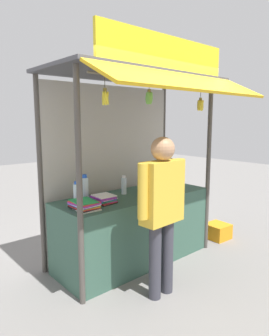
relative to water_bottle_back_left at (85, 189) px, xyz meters
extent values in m
plane|color=slate|center=(0.64, -0.17, -1.04)|extent=(20.00, 20.00, 0.00)
cube|color=#385B4C|center=(0.64, -0.17, -0.60)|extent=(2.09, 0.77, 0.89)
cylinder|color=#4C4742|center=(-0.40, -0.55, 0.14)|extent=(0.06, 0.06, 2.35)
cylinder|color=#4C4742|center=(1.68, -0.55, 0.14)|extent=(0.06, 0.06, 2.35)
cylinder|color=#4C4742|center=(-0.40, 0.32, 0.14)|extent=(0.06, 0.06, 2.35)
cylinder|color=#4C4742|center=(1.68, 0.32, 0.14)|extent=(0.06, 0.06, 2.35)
cube|color=#B7B2A8|center=(0.64, 0.32, 0.11)|extent=(2.04, 0.04, 2.30)
cube|color=#3F3F44|center=(0.64, -0.22, 1.33)|extent=(2.29, 1.07, 0.04)
cube|color=gold|center=(0.64, -1.00, 1.20)|extent=(2.25, 0.51, 0.26)
cube|color=yellow|center=(0.64, -0.70, 1.53)|extent=(1.88, 0.04, 0.35)
cylinder|color=#59544C|center=(0.64, -0.65, 1.23)|extent=(1.98, 0.02, 0.02)
cylinder|color=silver|center=(0.00, 0.00, -0.01)|extent=(0.09, 0.09, 0.28)
cylinder|color=blue|center=(0.00, 0.00, 0.15)|extent=(0.06, 0.06, 0.04)
cylinder|color=silver|center=(0.83, -0.13, -0.01)|extent=(0.09, 0.09, 0.28)
cylinder|color=blue|center=(0.83, -0.13, 0.15)|extent=(0.06, 0.06, 0.04)
cylinder|color=silver|center=(0.56, -0.05, -0.04)|extent=(0.07, 0.07, 0.22)
cylinder|color=white|center=(0.56, -0.05, 0.08)|extent=(0.04, 0.04, 0.03)
cylinder|color=silver|center=(1.39, -0.01, -0.02)|extent=(0.08, 0.08, 0.26)
cylinder|color=white|center=(1.39, -0.01, 0.13)|extent=(0.05, 0.05, 0.04)
cylinder|color=silver|center=(-0.14, -0.05, -0.03)|extent=(0.07, 0.07, 0.23)
cylinder|color=blue|center=(-0.14, -0.05, 0.10)|extent=(0.05, 0.05, 0.03)
cube|color=black|center=(1.00, -0.27, -0.14)|extent=(0.22, 0.24, 0.01)
cube|color=blue|center=(1.01, -0.28, -0.13)|extent=(0.22, 0.24, 0.01)
cube|color=yellow|center=(0.99, -0.27, -0.12)|extent=(0.24, 0.26, 0.01)
cube|color=red|center=(1.00, -0.27, -0.11)|extent=(0.23, 0.26, 0.01)
cube|color=white|center=(1.01, -0.28, -0.11)|extent=(0.22, 0.25, 0.01)
cube|color=white|center=(-0.18, -0.30, -0.14)|extent=(0.25, 0.31, 0.01)
cube|color=black|center=(-0.19, -0.29, -0.13)|extent=(0.25, 0.31, 0.01)
cube|color=red|center=(-0.20, -0.30, -0.12)|extent=(0.24, 0.31, 0.01)
cube|color=yellow|center=(-0.18, -0.29, -0.11)|extent=(0.25, 0.32, 0.01)
cube|color=blue|center=(-0.19, -0.29, -0.10)|extent=(0.24, 0.31, 0.01)
cube|color=white|center=(-0.19, -0.30, -0.09)|extent=(0.24, 0.30, 0.01)
cube|color=purple|center=(-0.20, -0.30, -0.08)|extent=(0.26, 0.32, 0.01)
cube|color=red|center=(-0.19, -0.29, -0.07)|extent=(0.26, 0.32, 0.01)
cube|color=green|center=(-0.20, -0.29, -0.06)|extent=(0.26, 0.32, 0.01)
cube|color=purple|center=(0.75, -0.47, -0.14)|extent=(0.24, 0.26, 0.01)
cube|color=blue|center=(0.76, -0.48, -0.13)|extent=(0.22, 0.25, 0.01)
cube|color=blue|center=(0.75, -0.49, -0.12)|extent=(0.25, 0.27, 0.01)
cube|color=green|center=(0.74, -0.49, -0.12)|extent=(0.24, 0.27, 0.01)
cube|color=black|center=(0.75, -0.48, -0.11)|extent=(0.23, 0.25, 0.01)
cube|color=purple|center=(0.76, -0.47, -0.10)|extent=(0.24, 0.27, 0.01)
cube|color=black|center=(0.11, -0.24, -0.14)|extent=(0.24, 0.26, 0.01)
cube|color=red|center=(0.11, -0.24, -0.13)|extent=(0.24, 0.26, 0.01)
cube|color=purple|center=(0.12, -0.22, -0.12)|extent=(0.24, 0.25, 0.01)
cube|color=green|center=(0.11, -0.23, -0.11)|extent=(0.23, 0.24, 0.01)
cube|color=blue|center=(0.11, -0.22, -0.10)|extent=(0.24, 0.25, 0.01)
cube|color=white|center=(0.12, -0.23, -0.09)|extent=(0.24, 0.25, 0.01)
cube|color=purple|center=(0.11, -0.23, -0.08)|extent=(0.22, 0.24, 0.01)
cube|color=purple|center=(0.10, -0.22, -0.07)|extent=(0.22, 0.23, 0.01)
cube|color=white|center=(0.12, -0.22, -0.06)|extent=(0.23, 0.24, 0.01)
cylinder|color=#332D23|center=(1.32, -0.65, 1.15)|extent=(0.01, 0.01, 0.13)
cylinder|color=olive|center=(1.32, -0.65, 1.06)|extent=(0.04, 0.04, 0.04)
ellipsoid|color=yellow|center=(1.34, -0.65, 0.99)|extent=(0.04, 0.08, 0.15)
ellipsoid|color=yellow|center=(1.33, -0.64, 0.99)|extent=(0.07, 0.06, 0.15)
ellipsoid|color=yellow|center=(1.31, -0.63, 0.99)|extent=(0.07, 0.06, 0.15)
ellipsoid|color=yellow|center=(1.30, -0.65, 0.99)|extent=(0.04, 0.08, 0.15)
ellipsoid|color=yellow|center=(1.31, -0.67, 0.99)|extent=(0.06, 0.06, 0.15)
ellipsoid|color=yellow|center=(1.33, -0.67, 0.99)|extent=(0.07, 0.05, 0.15)
cylinder|color=#332D23|center=(-0.16, -0.65, 1.16)|extent=(0.01, 0.01, 0.11)
cylinder|color=olive|center=(-0.16, -0.65, 1.08)|extent=(0.04, 0.04, 0.04)
ellipsoid|color=yellow|center=(-0.14, -0.65, 1.01)|extent=(0.04, 0.07, 0.14)
ellipsoid|color=yellow|center=(-0.15, -0.64, 1.01)|extent=(0.06, 0.04, 0.14)
ellipsoid|color=yellow|center=(-0.17, -0.64, 1.01)|extent=(0.05, 0.05, 0.14)
ellipsoid|color=yellow|center=(-0.17, -0.66, 1.01)|extent=(0.05, 0.05, 0.14)
ellipsoid|color=yellow|center=(-0.15, -0.67, 1.01)|extent=(0.07, 0.04, 0.14)
cylinder|color=#332D23|center=(0.42, -0.65, 1.17)|extent=(0.01, 0.01, 0.08)
cylinder|color=olive|center=(0.42, -0.65, 1.11)|extent=(0.04, 0.04, 0.04)
ellipsoid|color=#66B045|center=(0.44, -0.65, 1.04)|extent=(0.04, 0.08, 0.14)
ellipsoid|color=#66B045|center=(0.43, -0.64, 1.04)|extent=(0.06, 0.06, 0.14)
ellipsoid|color=#66B045|center=(0.42, -0.64, 1.04)|extent=(0.07, 0.04, 0.14)
ellipsoid|color=#66B045|center=(0.41, -0.64, 1.04)|extent=(0.07, 0.06, 0.14)
ellipsoid|color=#66B045|center=(0.41, -0.65, 1.04)|extent=(0.04, 0.07, 0.14)
ellipsoid|color=#66B045|center=(0.41, -0.66, 1.04)|extent=(0.06, 0.06, 0.14)
ellipsoid|color=#66B045|center=(0.42, -0.67, 1.04)|extent=(0.07, 0.04, 0.14)
ellipsoid|color=#66B045|center=(0.44, -0.67, 1.04)|extent=(0.07, 0.07, 0.14)
cylinder|color=#383842|center=(0.22, -0.97, -0.64)|extent=(0.13, 0.13, 0.81)
cylinder|color=#383842|center=(0.40, -0.97, -0.64)|extent=(0.13, 0.13, 0.81)
cube|color=gold|center=(0.31, -0.97, 0.08)|extent=(0.49, 0.23, 0.64)
cylinder|color=gold|center=(0.04, -0.97, 0.13)|extent=(0.10, 0.10, 0.54)
cylinder|color=gold|center=(0.58, -0.97, 0.13)|extent=(0.10, 0.10, 0.54)
sphere|color=tan|center=(0.31, -0.97, 0.52)|extent=(0.24, 0.24, 0.24)
cube|color=orange|center=(2.12, -0.47, -0.93)|extent=(0.35, 0.35, 0.23)
camera|label=1|loc=(-1.90, -3.06, 0.81)|focal=32.67mm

